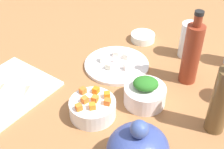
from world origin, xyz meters
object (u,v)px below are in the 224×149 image
at_px(bowl_small_side, 143,37).
at_px(teapot, 138,149).
at_px(drinking_glass_0, 189,40).
at_px(plate_tofu, 117,65).
at_px(bottle_1, 222,100).
at_px(bowl_greens, 145,95).
at_px(bottle_0, 192,53).
at_px(bowl_carrots, 93,108).
at_px(cutting_board, 3,93).

bearing_deg(bowl_small_side, teapot, 28.23).
bearing_deg(drinking_glass_0, teapot, 9.94).
xyz_separation_m(plate_tofu, bowl_small_side, (-0.21, -0.01, 0.01)).
relative_size(bottle_1, drinking_glass_0, 1.89).
height_order(plate_tofu, drinking_glass_0, drinking_glass_0).
xyz_separation_m(bowl_greens, bottle_1, (-0.02, 0.22, 0.08)).
bearing_deg(drinking_glass_0, bottle_0, 23.80).
height_order(bowl_carrots, bottle_1, bottle_1).
height_order(bowl_small_side, drinking_glass_0, drinking_glass_0).
distance_m(bowl_carrots, teapot, 0.22).
distance_m(bowl_small_side, drinking_glass_0, 0.20).
distance_m(plate_tofu, bowl_greens, 0.22).
height_order(teapot, bottle_1, bottle_1).
xyz_separation_m(teapot, bottle_1, (-0.23, 0.12, 0.05)).
bearing_deg(bottle_0, bowl_carrots, -27.86).
bearing_deg(cutting_board, bowl_carrots, 107.24).
xyz_separation_m(bowl_greens, bowl_small_side, (-0.33, -0.19, -0.02)).
distance_m(bowl_greens, bottle_0, 0.21).
height_order(plate_tofu, bottle_1, bottle_1).
bearing_deg(teapot, bowl_greens, -155.35).
distance_m(plate_tofu, bottle_0, 0.28).
xyz_separation_m(bowl_carrots, bowl_small_side, (-0.46, -0.09, -0.01)).
bearing_deg(bottle_0, teapot, 4.60).
xyz_separation_m(cutting_board, bottle_0, (-0.41, 0.47, 0.11)).
relative_size(bowl_greens, teapot, 0.74).
bearing_deg(plate_tofu, teapot, 40.44).
relative_size(cutting_board, bottle_0, 1.19).
xyz_separation_m(cutting_board, bowl_small_side, (-0.56, 0.21, 0.01)).
bearing_deg(cutting_board, bowl_greens, 119.61).
distance_m(bowl_carrots, drinking_glass_0, 0.48).
height_order(bowl_greens, bowl_small_side, bowl_greens).
bearing_deg(bottle_1, bowl_small_side, -126.71).
distance_m(cutting_board, bowl_greens, 0.47).
bearing_deg(bowl_small_side, bowl_greens, 30.46).
distance_m(bowl_carrots, bottle_0, 0.37).
bearing_deg(bowl_carrots, bottle_1, 115.50).
distance_m(bowl_small_side, bottle_0, 0.31).
distance_m(cutting_board, bowl_carrots, 0.32).
height_order(plate_tofu, bowl_greens, bowl_greens).
distance_m(cutting_board, plate_tofu, 0.41).
distance_m(bowl_carrots, bowl_small_side, 0.47).
relative_size(bowl_greens, bowl_small_side, 1.33).
bearing_deg(plate_tofu, bowl_small_side, -177.15).
bearing_deg(bowl_greens, bottle_1, 94.69).
height_order(bowl_small_side, bottle_1, bottle_1).
bearing_deg(cutting_board, bottle_0, 131.27).
bearing_deg(bowl_greens, bowl_small_side, -149.54).
relative_size(bowl_carrots, drinking_glass_0, 1.02).
xyz_separation_m(cutting_board, bottle_1, (-0.25, 0.63, 0.11)).
relative_size(cutting_board, bowl_greens, 2.38).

